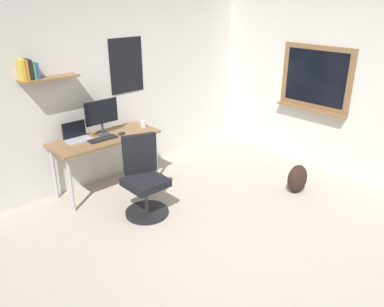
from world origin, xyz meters
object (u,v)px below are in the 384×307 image
office_chair (144,181)px  computer_mouse (122,133)px  backpack (297,179)px  desk (105,143)px  laptop (77,136)px  monitor_primary (102,115)px  keyboard (103,139)px  coffee_mug (143,124)px

office_chair → computer_mouse: bearing=74.8°
computer_mouse → backpack: 2.40m
desk → laptop: 0.37m
office_chair → backpack: size_ratio=2.48×
desk → computer_mouse: (0.21, -0.07, 0.10)m
monitor_primary → keyboard: bearing=-122.4°
office_chair → monitor_primary: (0.03, 0.91, 0.61)m
computer_mouse → keyboard: bearing=180.0°
laptop → desk: bearing=-24.1°
desk → coffee_mug: (0.60, -0.02, 0.13)m
desk → laptop: laptop is taller
desk → laptop: bearing=155.9°
coffee_mug → backpack: (1.20, -1.76, -0.60)m
laptop → monitor_primary: size_ratio=0.67×
keyboard → backpack: keyboard is taller
laptop → backpack: 2.92m
office_chair → backpack: bearing=-28.3°
keyboard → computer_mouse: bearing=0.0°
laptop → keyboard: bearing=-41.1°
laptop → computer_mouse: bearing=-22.1°
laptop → computer_mouse: laptop is taller
monitor_primary → computer_mouse: monitor_primary is taller
office_chair → laptop: bearing=108.4°
desk → computer_mouse: computer_mouse is taller
desk → monitor_primary: size_ratio=3.00×
desk → coffee_mug: coffee_mug is taller
coffee_mug → backpack: size_ratio=0.24×
office_chair → keyboard: (-0.08, 0.75, 0.35)m
keyboard → coffee_mug: size_ratio=4.02×
office_chair → backpack: 2.04m
laptop → backpack: bearing=-42.4°
monitor_primary → backpack: bearing=-46.9°
coffee_mug → keyboard: bearing=-175.7°
laptop → monitor_primary: 0.41m
backpack → desk: bearing=135.1°
desk → keyboard: size_ratio=3.77×
laptop → coffee_mug: bearing=-10.1°
desk → coffee_mug: 0.61m
monitor_primary → keyboard: monitor_primary is taller
computer_mouse → backpack: size_ratio=0.27×
coffee_mug → backpack: 2.21m
office_chair → desk: bearing=90.5°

